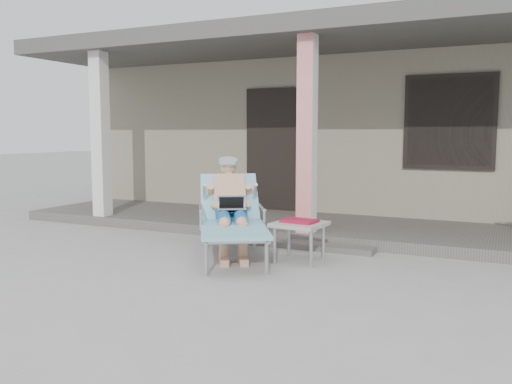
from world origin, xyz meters
The scene contains 7 objects.
ground centered at (0.00, 0.00, 0.00)m, with size 60.00×60.00×0.00m, color #9E9E99.
house centered at (0.00, 6.50, 1.67)m, with size 10.40×5.40×3.30m.
porch_deck centered at (0.00, 3.00, 0.07)m, with size 10.00×2.00×0.15m, color #605B56.
porch_overhang centered at (0.00, 2.95, 2.79)m, with size 10.00×2.30×2.85m.
porch_step centered at (0.00, 1.85, 0.04)m, with size 2.00×0.30×0.07m, color #605B56.
lounger centered at (-0.57, 1.08, 0.78)m, with size 1.59×1.98×1.27m.
side_table centered at (0.29, 1.13, 0.42)m, with size 0.60×0.60×0.49m.
Camera 1 is at (2.47, -4.65, 1.48)m, focal length 38.00 mm.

